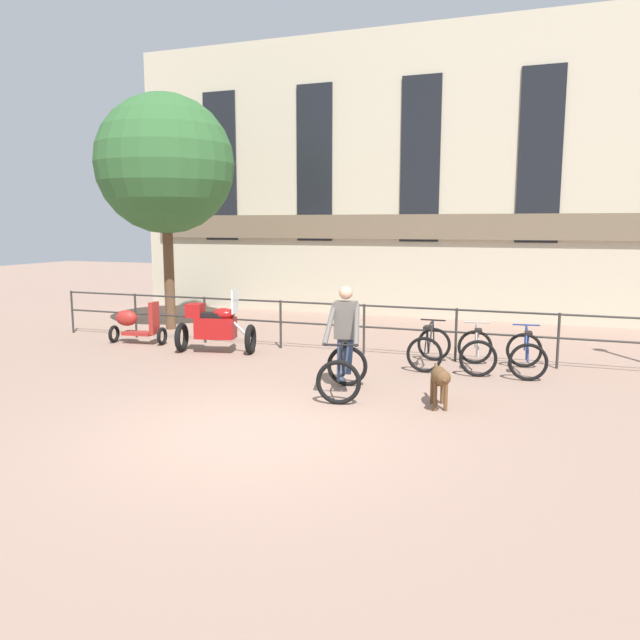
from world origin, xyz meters
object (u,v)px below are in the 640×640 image
at_px(cyclist_with_bike, 344,346).
at_px(parked_bicycle_mid_left, 477,351).
at_px(parked_bicycle_mid_right, 526,354).
at_px(parked_scooter, 136,324).
at_px(parked_bicycle_near_lamp, 429,348).
at_px(dog, 440,378).
at_px(parked_motorcycle, 215,326).

relative_size(cyclist_with_bike, parked_bicycle_mid_left, 1.41).
xyz_separation_m(parked_bicycle_mid_right, parked_scooter, (-8.36, 0.00, 0.10)).
xyz_separation_m(cyclist_with_bike, parked_bicycle_mid_left, (1.81, 2.31, -0.41)).
relative_size(cyclist_with_bike, parked_bicycle_near_lamp, 1.52).
bearing_deg(parked_scooter, parked_bicycle_mid_left, -96.54).
bearing_deg(dog, parked_bicycle_mid_left, 68.35).
bearing_deg(parked_bicycle_mid_left, dog, 75.89).
bearing_deg(parked_motorcycle, parked_scooter, 71.13).
distance_m(cyclist_with_bike, parked_bicycle_mid_right, 3.56).
xyz_separation_m(parked_motorcycle, parked_bicycle_near_lamp, (4.44, 0.27, -0.20)).
height_order(parked_motorcycle, parked_bicycle_mid_right, parked_motorcycle).
bearing_deg(parked_motorcycle, parked_bicycle_mid_right, -99.19).
bearing_deg(parked_scooter, parked_bicycle_mid_right, -96.54).
distance_m(parked_bicycle_near_lamp, parked_bicycle_mid_right, 1.74).
bearing_deg(dog, parked_motorcycle, 137.69).
height_order(cyclist_with_bike, parked_bicycle_near_lamp, cyclist_with_bike).
bearing_deg(parked_scooter, cyclist_with_bike, -118.68).
bearing_deg(parked_bicycle_mid_right, parked_scooter, -5.77).
distance_m(dog, parked_bicycle_mid_right, 2.91).
bearing_deg(dog, parked_bicycle_mid_right, 51.03).
relative_size(cyclist_with_bike, parked_scooter, 1.29).
distance_m(parked_bicycle_near_lamp, parked_bicycle_mid_left, 0.87).
relative_size(dog, parked_bicycle_near_lamp, 0.88).
distance_m(cyclist_with_bike, parked_bicycle_mid_left, 2.97).
bearing_deg(cyclist_with_bike, parked_motorcycle, 138.86).
distance_m(parked_bicycle_near_lamp, parked_scooter, 6.62).
height_order(parked_motorcycle, parked_bicycle_near_lamp, parked_motorcycle).
distance_m(cyclist_with_bike, parked_scooter, 6.14).
bearing_deg(parked_bicycle_mid_left, cyclist_with_bike, 42.57).
relative_size(parked_motorcycle, parked_bicycle_near_lamp, 1.53).
distance_m(parked_bicycle_mid_right, parked_scooter, 8.36).
distance_m(dog, parked_bicycle_near_lamp, 2.77).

